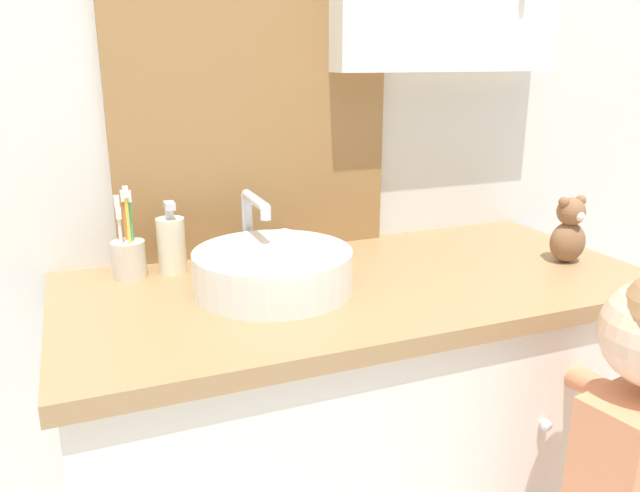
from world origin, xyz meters
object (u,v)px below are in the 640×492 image
(sink_basin, at_px, (273,268))
(teddy_bear, at_px, (569,231))
(toothbrush_holder, at_px, (128,255))
(soap_dispenser, at_px, (171,244))
(child_figure, at_px, (630,488))

(sink_basin, distance_m, teddy_bear, 0.68)
(toothbrush_holder, distance_m, teddy_bear, 0.97)
(sink_basin, height_order, soap_dispenser, sink_basin)
(sink_basin, xyz_separation_m, child_figure, (0.49, -0.48, -0.31))
(child_figure, relative_size, teddy_bear, 6.63)
(child_figure, distance_m, teddy_bear, 0.56)
(sink_basin, relative_size, toothbrush_holder, 1.88)
(sink_basin, relative_size, soap_dispenser, 2.36)
(sink_basin, bearing_deg, soap_dispenser, 133.11)
(child_figure, bearing_deg, soap_dispenser, 134.79)
(soap_dispenser, bearing_deg, sink_basin, -46.89)
(soap_dispenser, bearing_deg, child_figure, -45.21)
(sink_basin, relative_size, teddy_bear, 2.44)
(child_figure, xyz_separation_m, teddy_bear, (0.19, 0.40, 0.34))
(sink_basin, height_order, toothbrush_holder, toothbrush_holder)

